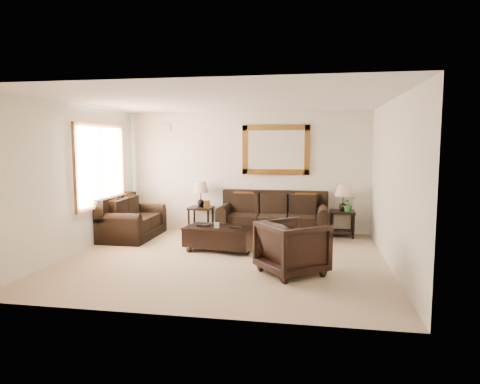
% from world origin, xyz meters
% --- Properties ---
extents(room, '(5.51, 5.01, 2.71)m').
position_xyz_m(room, '(0.00, 0.00, 1.35)').
color(room, tan).
rests_on(room, ground).
extents(window, '(0.07, 1.96, 1.66)m').
position_xyz_m(window, '(-2.70, 0.90, 1.55)').
color(window, white).
rests_on(window, room).
extents(mirror, '(1.50, 0.06, 1.10)m').
position_xyz_m(mirror, '(0.67, 2.47, 1.85)').
color(mirror, '#49320E').
rests_on(mirror, room).
extents(air_vent, '(0.25, 0.02, 0.18)m').
position_xyz_m(air_vent, '(-1.90, 2.48, 2.35)').
color(air_vent, '#999999').
rests_on(air_vent, room).
extents(sofa, '(2.33, 1.01, 0.95)m').
position_xyz_m(sofa, '(0.67, 2.04, 0.35)').
color(sofa, black).
rests_on(sofa, room).
extents(loveseat, '(0.94, 1.58, 0.89)m').
position_xyz_m(loveseat, '(-2.32, 1.35, 0.33)').
color(loveseat, black).
rests_on(loveseat, room).
extents(end_table_left, '(0.52, 0.52, 1.14)m').
position_xyz_m(end_table_left, '(-0.99, 2.20, 0.74)').
color(end_table_left, black).
rests_on(end_table_left, room).
extents(end_table_right, '(0.51, 0.51, 1.12)m').
position_xyz_m(end_table_right, '(2.14, 2.21, 0.73)').
color(end_table_right, black).
rests_on(end_table_right, room).
extents(coffee_table, '(1.40, 0.92, 0.55)m').
position_xyz_m(coffee_table, '(-0.19, 0.60, 0.27)').
color(coffee_table, black).
rests_on(coffee_table, room).
extents(armchair, '(1.18, 1.19, 0.90)m').
position_xyz_m(armchair, '(1.21, -0.65, 0.45)').
color(armchair, black).
rests_on(armchair, floor).
extents(potted_plant, '(0.29, 0.33, 0.25)m').
position_xyz_m(potted_plant, '(2.25, 2.11, 0.68)').
color(potted_plant, '#295F20').
rests_on(potted_plant, end_table_right).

